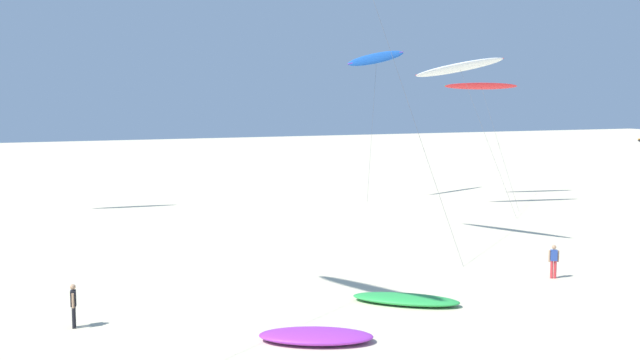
{
  "coord_description": "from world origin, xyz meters",
  "views": [
    {
      "loc": [
        -12.69,
        -6.84,
        8.71
      ],
      "look_at": [
        -1.58,
        17.78,
        5.79
      ],
      "focal_mm": 43.56,
      "sensor_mm": 36.0,
      "label": 1
    }
  ],
  "objects_px": {
    "flying_kite_3": "(460,67)",
    "person_near_right": "(73,304)",
    "flying_kite_4": "(377,58)",
    "grounded_kite_2": "(406,299)",
    "grounded_kite_0": "(316,336)",
    "flying_kite_6": "(481,86)",
    "person_mid_field": "(554,260)"
  },
  "relations": [
    {
      "from": "flying_kite_3",
      "to": "person_near_right",
      "type": "xyz_separation_m",
      "value": [
        -31.55,
        -20.94,
        -10.03
      ]
    },
    {
      "from": "flying_kite_4",
      "to": "person_near_right",
      "type": "bearing_deg",
      "value": -134.52
    },
    {
      "from": "person_near_right",
      "to": "flying_kite_4",
      "type": "bearing_deg",
      "value": 45.48
    },
    {
      "from": "flying_kite_3",
      "to": "person_near_right",
      "type": "distance_m",
      "value": 39.18
    },
    {
      "from": "grounded_kite_2",
      "to": "person_near_right",
      "type": "height_order",
      "value": "person_near_right"
    },
    {
      "from": "flying_kite_4",
      "to": "grounded_kite_2",
      "type": "bearing_deg",
      "value": -116.27
    },
    {
      "from": "grounded_kite_0",
      "to": "person_near_right",
      "type": "distance_m",
      "value": 9.33
    },
    {
      "from": "flying_kite_6",
      "to": "grounded_kite_2",
      "type": "xyz_separation_m",
      "value": [
        -24.0,
        -28.1,
        -9.39
      ]
    },
    {
      "from": "person_mid_field",
      "to": "flying_kite_3",
      "type": "bearing_deg",
      "value": 66.6
    },
    {
      "from": "flying_kite_3",
      "to": "flying_kite_4",
      "type": "height_order",
      "value": "flying_kite_4"
    },
    {
      "from": "flying_kite_6",
      "to": "person_mid_field",
      "type": "height_order",
      "value": "flying_kite_6"
    },
    {
      "from": "person_near_right",
      "to": "person_mid_field",
      "type": "height_order",
      "value": "person_near_right"
    },
    {
      "from": "flying_kite_3",
      "to": "flying_kite_6",
      "type": "height_order",
      "value": "flying_kite_3"
    },
    {
      "from": "flying_kite_3",
      "to": "flying_kite_4",
      "type": "bearing_deg",
      "value": 109.46
    },
    {
      "from": "grounded_kite_0",
      "to": "person_mid_field",
      "type": "height_order",
      "value": "person_mid_field"
    },
    {
      "from": "flying_kite_3",
      "to": "grounded_kite_0",
      "type": "xyz_separation_m",
      "value": [
        -23.9,
        -26.24,
        -10.74
      ]
    },
    {
      "from": "flying_kite_6",
      "to": "grounded_kite_0",
      "type": "xyz_separation_m",
      "value": [
        -29.54,
        -31.21,
        -9.37
      ]
    },
    {
      "from": "person_mid_field",
      "to": "grounded_kite_0",
      "type": "bearing_deg",
      "value": -163.83
    },
    {
      "from": "grounded_kite_2",
      "to": "person_mid_field",
      "type": "xyz_separation_m",
      "value": [
        8.81,
        1.05,
        0.7
      ]
    },
    {
      "from": "flying_kite_3",
      "to": "person_mid_field",
      "type": "distance_m",
      "value": 26.07
    },
    {
      "from": "flying_kite_4",
      "to": "flying_kite_6",
      "type": "relative_size",
      "value": 1.29
    },
    {
      "from": "flying_kite_3",
      "to": "grounded_kite_0",
      "type": "relative_size",
      "value": 2.68
    },
    {
      "from": "person_near_right",
      "to": "grounded_kite_2",
      "type": "bearing_deg",
      "value": -9.41
    },
    {
      "from": "flying_kite_6",
      "to": "person_mid_field",
      "type": "xyz_separation_m",
      "value": [
        -15.2,
        -27.05,
        -8.68
      ]
    },
    {
      "from": "person_mid_field",
      "to": "grounded_kite_2",
      "type": "bearing_deg",
      "value": -173.17
    },
    {
      "from": "grounded_kite_0",
      "to": "grounded_kite_2",
      "type": "height_order",
      "value": "grounded_kite_0"
    },
    {
      "from": "grounded_kite_0",
      "to": "flying_kite_4",
      "type": "bearing_deg",
      "value": 58.62
    },
    {
      "from": "flying_kite_3",
      "to": "grounded_kite_2",
      "type": "height_order",
      "value": "flying_kite_3"
    },
    {
      "from": "grounded_kite_0",
      "to": "person_near_right",
      "type": "height_order",
      "value": "person_near_right"
    },
    {
      "from": "flying_kite_4",
      "to": "grounded_kite_0",
      "type": "bearing_deg",
      "value": -121.38
    },
    {
      "from": "flying_kite_6",
      "to": "grounded_kite_2",
      "type": "bearing_deg",
      "value": -130.5
    },
    {
      "from": "grounded_kite_0",
      "to": "person_mid_field",
      "type": "xyz_separation_m",
      "value": [
        14.34,
        4.16,
        0.68
      ]
    }
  ]
}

